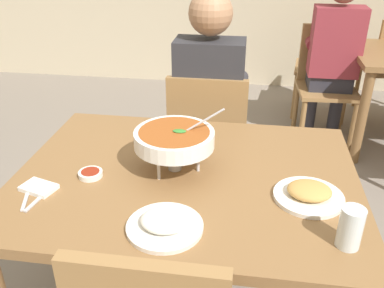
% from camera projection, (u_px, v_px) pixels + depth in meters
% --- Properties ---
extents(dining_table_main, '(1.28, 0.97, 0.75)m').
position_uv_depth(dining_table_main, '(186.00, 196.00, 1.63)').
color(dining_table_main, brown).
rests_on(dining_table_main, ground_plane).
extents(chair_diner_main, '(0.44, 0.44, 0.90)m').
position_uv_depth(chair_diner_main, '(208.00, 139.00, 2.37)').
color(chair_diner_main, olive).
rests_on(chair_diner_main, ground_plane).
extents(diner_main, '(0.40, 0.45, 1.31)m').
position_uv_depth(diner_main, '(210.00, 97.00, 2.29)').
color(diner_main, '#2D2D38').
rests_on(diner_main, ground_plane).
extents(curry_bowl, '(0.33, 0.30, 0.26)m').
position_uv_depth(curry_bowl, '(174.00, 139.00, 1.56)').
color(curry_bowl, silver).
rests_on(curry_bowl, dining_table_main).
extents(rice_plate, '(0.24, 0.24, 0.06)m').
position_uv_depth(rice_plate, '(165.00, 224.00, 1.29)').
color(rice_plate, white).
rests_on(rice_plate, dining_table_main).
extents(appetizer_plate, '(0.24, 0.24, 0.06)m').
position_uv_depth(appetizer_plate, '(309.00, 194.00, 1.44)').
color(appetizer_plate, white).
rests_on(appetizer_plate, dining_table_main).
extents(sauce_dish, '(0.09, 0.09, 0.02)m').
position_uv_depth(sauce_dish, '(91.00, 174.00, 1.57)').
color(sauce_dish, white).
rests_on(sauce_dish, dining_table_main).
extents(napkin_folded, '(0.14, 0.11, 0.02)m').
position_uv_depth(napkin_folded, '(39.00, 188.00, 1.49)').
color(napkin_folded, white).
rests_on(napkin_folded, dining_table_main).
extents(fork_utensil, '(0.06, 0.17, 0.01)m').
position_uv_depth(fork_utensil, '(27.00, 196.00, 1.45)').
color(fork_utensil, silver).
rests_on(fork_utensil, dining_table_main).
extents(spoon_utensil, '(0.04, 0.17, 0.01)m').
position_uv_depth(spoon_utensil, '(40.00, 197.00, 1.44)').
color(spoon_utensil, silver).
rests_on(spoon_utensil, dining_table_main).
extents(drink_glass, '(0.07, 0.07, 0.13)m').
position_uv_depth(drink_glass, '(350.00, 230.00, 1.21)').
color(drink_glass, silver).
rests_on(drink_glass, dining_table_main).
extents(chair_bg_left, '(0.46, 0.46, 0.90)m').
position_uv_depth(chair_bg_left, '(326.00, 77.00, 3.32)').
color(chair_bg_left, olive).
rests_on(chair_bg_left, ground_plane).
extents(chair_bg_window, '(0.49, 0.49, 0.90)m').
position_uv_depth(chair_bg_window, '(333.00, 61.00, 3.72)').
color(chair_bg_window, olive).
rests_on(chair_bg_window, ground_plane).
extents(patron_bg_left, '(0.40, 0.45, 1.31)m').
position_uv_depth(patron_bg_left, '(334.00, 50.00, 3.13)').
color(patron_bg_left, '#2D2D38').
rests_on(patron_bg_left, ground_plane).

